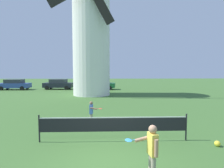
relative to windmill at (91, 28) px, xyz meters
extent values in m
plane|color=#3D662D|center=(1.78, -15.67, -7.71)|extent=(120.00, 120.00, 0.00)
cylinder|color=white|center=(0.00, 0.02, -1.36)|extent=(4.26, 4.26, 12.70)
cylinder|color=black|center=(-0.95, -14.04, -7.16)|extent=(0.06, 0.06, 1.10)
cylinder|color=black|center=(4.96, -14.04, -7.16)|extent=(0.06, 0.06, 1.10)
cube|color=black|center=(2.00, -14.04, -7.04)|extent=(5.87, 0.01, 0.55)
cube|color=white|center=(2.00, -14.04, -6.74)|extent=(5.87, 0.02, 0.04)
cylinder|color=#9E937F|center=(2.88, -16.54, -7.39)|extent=(0.13, 0.13, 0.65)
cube|color=#E5CC4C|center=(2.90, -16.61, -6.77)|extent=(0.23, 0.35, 0.58)
sphere|color=tan|center=(2.90, -16.61, -6.38)|extent=(0.22, 0.22, 0.22)
cylinder|color=tan|center=(2.94, -16.81, -6.79)|extent=(0.09, 0.09, 0.44)
cylinder|color=tan|center=(2.67, -16.47, -6.68)|extent=(0.45, 0.18, 0.17)
cylinder|color=#338CCC|center=(2.50, -16.50, -6.68)|extent=(0.22, 0.07, 0.04)
ellipsoid|color=#338CCC|center=(2.28, -16.54, -6.68)|extent=(0.22, 0.27, 0.03)
cylinder|color=#9E937F|center=(0.92, -11.56, -7.44)|extent=(0.11, 0.11, 0.55)
cylinder|color=#9E937F|center=(0.89, -11.69, -7.44)|extent=(0.11, 0.11, 0.55)
cube|color=#4C7AD1|center=(0.90, -11.62, -6.92)|extent=(0.19, 0.29, 0.49)
sphere|color=#89664C|center=(0.90, -11.62, -6.59)|extent=(0.18, 0.18, 0.18)
cylinder|color=#89664C|center=(0.93, -11.45, -6.94)|extent=(0.08, 0.08, 0.37)
cylinder|color=#89664C|center=(1.04, -11.80, -6.85)|extent=(0.38, 0.14, 0.14)
cylinder|color=#D84C33|center=(1.19, -11.83, -6.85)|extent=(0.22, 0.06, 0.04)
ellipsoid|color=#D84C33|center=(1.40, -11.86, -6.85)|extent=(0.22, 0.27, 0.03)
sphere|color=yellow|center=(5.88, -14.67, -7.61)|extent=(0.21, 0.21, 0.21)
cube|color=#334C99|center=(-12.03, 6.07, -7.06)|extent=(4.45, 1.76, 0.70)
cube|color=#2D333D|center=(-12.03, 6.07, -6.43)|extent=(2.50, 1.53, 0.56)
cylinder|color=black|center=(-10.51, 6.90, -7.41)|extent=(0.60, 0.19, 0.60)
cylinder|color=black|center=(-10.54, 5.20, -7.41)|extent=(0.60, 0.19, 0.60)
cylinder|color=black|center=(-13.52, 6.94, -7.41)|extent=(0.60, 0.19, 0.60)
cylinder|color=black|center=(-13.55, 5.24, -7.41)|extent=(0.60, 0.19, 0.60)
cube|color=#1E232D|center=(-5.62, 6.52, -7.06)|extent=(4.50, 1.99, 0.70)
cube|color=#2D333D|center=(-5.62, 6.52, -6.43)|extent=(2.55, 1.66, 0.56)
cylinder|color=black|center=(-4.07, 7.27, -7.41)|extent=(0.61, 0.22, 0.60)
cylinder|color=black|center=(-4.19, 5.57, -7.41)|extent=(0.61, 0.22, 0.60)
cylinder|color=black|center=(-7.05, 7.47, -7.41)|extent=(0.61, 0.22, 0.60)
cylinder|color=black|center=(-7.17, 5.77, -7.41)|extent=(0.61, 0.22, 0.60)
cube|color=#1E6638|center=(0.88, 6.20, -7.06)|extent=(4.55, 2.20, 0.70)
cube|color=#2D333D|center=(0.88, 6.20, -6.43)|extent=(2.61, 1.77, 0.56)
cylinder|color=black|center=(2.46, 6.87, -7.41)|extent=(0.62, 0.25, 0.60)
cylinder|color=black|center=(2.26, 5.18, -7.41)|extent=(0.62, 0.25, 0.60)
cylinder|color=black|center=(-0.50, 7.22, -7.41)|extent=(0.62, 0.25, 0.60)
cylinder|color=black|center=(-0.70, 5.53, -7.41)|extent=(0.62, 0.25, 0.60)
camera|label=1|loc=(1.70, -21.05, -4.88)|focal=28.61mm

